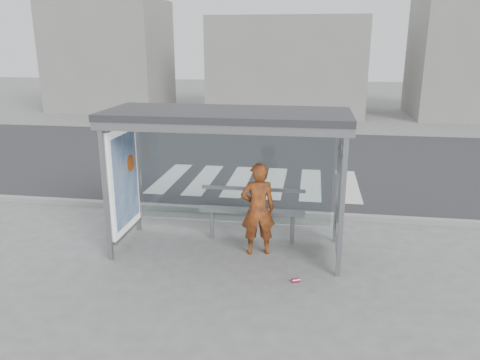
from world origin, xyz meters
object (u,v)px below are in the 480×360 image
(person, at_px, (258,209))
(soda_can, at_px, (296,280))
(bus_shelter, at_px, (207,145))
(bench, at_px, (252,211))

(person, distance_m, soda_can, 1.50)
(bus_shelter, distance_m, person, 1.47)
(bus_shelter, bearing_deg, bench, 30.94)
(bus_shelter, distance_m, soda_can, 2.80)
(bench, bearing_deg, bus_shelter, -149.06)
(bus_shelter, relative_size, soda_can, 31.97)
(bus_shelter, distance_m, bench, 1.63)
(bench, xyz_separation_m, soda_can, (0.93, -1.56, -0.58))
(bench, height_order, soda_can, bench)
(bench, distance_m, soda_can, 1.90)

